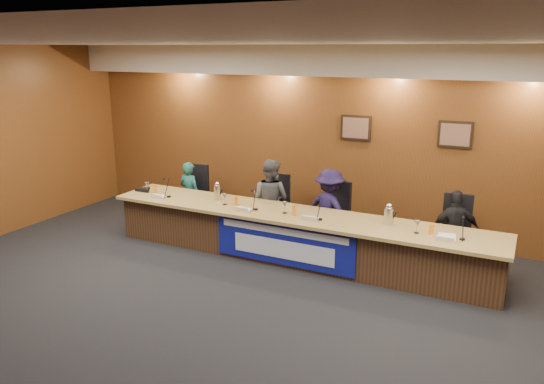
% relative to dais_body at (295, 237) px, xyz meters
% --- Properties ---
extents(floor, '(10.00, 10.00, 0.00)m').
position_rel_dais_body_xyz_m(floor, '(0.00, -2.40, -0.35)').
color(floor, black).
rests_on(floor, ground).
extents(ceiling, '(10.00, 8.00, 0.04)m').
position_rel_dais_body_xyz_m(ceiling, '(0.00, -2.40, 2.85)').
color(ceiling, silver).
rests_on(ceiling, wall_back).
extents(wall_back, '(10.00, 0.04, 3.20)m').
position_rel_dais_body_xyz_m(wall_back, '(0.00, 1.60, 1.25)').
color(wall_back, brown).
rests_on(wall_back, floor).
extents(soffit, '(10.00, 0.50, 0.50)m').
position_rel_dais_body_xyz_m(soffit, '(0.00, 1.35, 2.60)').
color(soffit, beige).
rests_on(soffit, wall_back).
extents(dais_body, '(6.00, 0.80, 0.70)m').
position_rel_dais_body_xyz_m(dais_body, '(0.00, 0.00, 0.00)').
color(dais_body, '#422A17').
rests_on(dais_body, floor).
extents(dais_top, '(6.10, 0.95, 0.05)m').
position_rel_dais_body_xyz_m(dais_top, '(0.00, -0.05, 0.38)').
color(dais_top, '#A28346').
rests_on(dais_top, dais_body).
extents(banner, '(2.20, 0.02, 0.65)m').
position_rel_dais_body_xyz_m(banner, '(0.00, -0.41, 0.03)').
color(banner, navy).
rests_on(banner, dais_body).
extents(banner_text_upper, '(2.00, 0.01, 0.10)m').
position_rel_dais_body_xyz_m(banner_text_upper, '(0.00, -0.43, 0.23)').
color(banner_text_upper, silver).
rests_on(banner_text_upper, banner).
extents(banner_text_lower, '(1.60, 0.01, 0.28)m').
position_rel_dais_body_xyz_m(banner_text_lower, '(0.00, -0.43, -0.05)').
color(banner_text_lower, silver).
rests_on(banner_text_lower, banner).
extents(wall_photo_left, '(0.52, 0.04, 0.42)m').
position_rel_dais_body_xyz_m(wall_photo_left, '(0.40, 1.57, 1.50)').
color(wall_photo_left, black).
rests_on(wall_photo_left, wall_back).
extents(wall_photo_right, '(0.52, 0.04, 0.42)m').
position_rel_dais_body_xyz_m(wall_photo_right, '(2.00, 1.57, 1.50)').
color(wall_photo_right, black).
rests_on(wall_photo_right, wall_back).
extents(panelist_a, '(0.46, 0.33, 1.18)m').
position_rel_dais_body_xyz_m(panelist_a, '(-2.37, 0.63, 0.24)').
color(panelist_a, '#1A5348').
rests_on(panelist_a, floor).
extents(panelist_b, '(0.71, 0.58, 1.38)m').
position_rel_dais_body_xyz_m(panelist_b, '(-0.74, 0.63, 0.34)').
color(panelist_b, '#525358').
rests_on(panelist_b, floor).
extents(panelist_c, '(0.96, 0.74, 1.32)m').
position_rel_dais_body_xyz_m(panelist_c, '(0.31, 0.63, 0.31)').
color(panelist_c, '#191037').
rests_on(panelist_c, floor).
extents(panelist_d, '(0.76, 0.56, 1.20)m').
position_rel_dais_body_xyz_m(panelist_d, '(2.23, 0.63, 0.25)').
color(panelist_d, black).
rests_on(panelist_d, floor).
extents(office_chair_a, '(0.53, 0.53, 0.08)m').
position_rel_dais_body_xyz_m(office_chair_a, '(-2.37, 0.73, 0.13)').
color(office_chair_a, black).
rests_on(office_chair_a, floor).
extents(office_chair_b, '(0.48, 0.48, 0.08)m').
position_rel_dais_body_xyz_m(office_chair_b, '(-0.74, 0.73, 0.13)').
color(office_chair_b, black).
rests_on(office_chair_b, floor).
extents(office_chair_c, '(0.59, 0.59, 0.08)m').
position_rel_dais_body_xyz_m(office_chair_c, '(0.31, 0.73, 0.13)').
color(office_chair_c, black).
rests_on(office_chair_c, floor).
extents(office_chair_d, '(0.53, 0.53, 0.08)m').
position_rel_dais_body_xyz_m(office_chair_d, '(2.23, 0.73, 0.13)').
color(office_chair_d, black).
rests_on(office_chair_d, floor).
extents(nameplate_a, '(0.24, 0.08, 0.10)m').
position_rel_dais_body_xyz_m(nameplate_a, '(-2.36, -0.32, 0.45)').
color(nameplate_a, white).
rests_on(nameplate_a, dais_top).
extents(microphone_a, '(0.07, 0.07, 0.02)m').
position_rel_dais_body_xyz_m(microphone_a, '(-2.22, -0.17, 0.41)').
color(microphone_a, black).
rests_on(microphone_a, dais_top).
extents(juice_glass_a, '(0.06, 0.06, 0.15)m').
position_rel_dais_body_xyz_m(juice_glass_a, '(-2.59, -0.07, 0.47)').
color(juice_glass_a, orange).
rests_on(juice_glass_a, dais_top).
extents(water_glass_a, '(0.08, 0.08, 0.18)m').
position_rel_dais_body_xyz_m(water_glass_a, '(-2.73, -0.09, 0.49)').
color(water_glass_a, silver).
rests_on(water_glass_a, dais_top).
extents(nameplate_b, '(0.24, 0.08, 0.10)m').
position_rel_dais_body_xyz_m(nameplate_b, '(-0.74, -0.34, 0.45)').
color(nameplate_b, white).
rests_on(nameplate_b, dais_top).
extents(microphone_b, '(0.07, 0.07, 0.02)m').
position_rel_dais_body_xyz_m(microphone_b, '(-0.59, -0.16, 0.41)').
color(microphone_b, black).
rests_on(microphone_b, dais_top).
extents(juice_glass_b, '(0.06, 0.06, 0.15)m').
position_rel_dais_body_xyz_m(juice_glass_b, '(-0.99, -0.06, 0.47)').
color(juice_glass_b, orange).
rests_on(juice_glass_b, dais_top).
extents(water_glass_b, '(0.08, 0.08, 0.18)m').
position_rel_dais_body_xyz_m(water_glass_b, '(-1.16, -0.13, 0.49)').
color(water_glass_b, silver).
rests_on(water_glass_b, dais_top).
extents(nameplate_c, '(0.24, 0.08, 0.10)m').
position_rel_dais_body_xyz_m(nameplate_c, '(0.35, -0.29, 0.45)').
color(nameplate_c, white).
rests_on(nameplate_c, dais_top).
extents(microphone_c, '(0.07, 0.07, 0.02)m').
position_rel_dais_body_xyz_m(microphone_c, '(0.47, -0.18, 0.41)').
color(microphone_c, black).
rests_on(microphone_c, dais_top).
extents(juice_glass_c, '(0.06, 0.06, 0.15)m').
position_rel_dais_body_xyz_m(juice_glass_c, '(0.04, -0.13, 0.47)').
color(juice_glass_c, orange).
rests_on(juice_glass_c, dais_top).
extents(water_glass_c, '(0.08, 0.08, 0.18)m').
position_rel_dais_body_xyz_m(water_glass_c, '(-0.12, -0.12, 0.49)').
color(water_glass_c, silver).
rests_on(water_glass_c, dais_top).
extents(nameplate_d, '(0.24, 0.08, 0.10)m').
position_rel_dais_body_xyz_m(nameplate_d, '(2.23, -0.31, 0.45)').
color(nameplate_d, white).
rests_on(nameplate_d, dais_top).
extents(microphone_d, '(0.07, 0.07, 0.02)m').
position_rel_dais_body_xyz_m(microphone_d, '(2.42, -0.12, 0.41)').
color(microphone_d, black).
rests_on(microphone_d, dais_top).
extents(juice_glass_d, '(0.06, 0.06, 0.15)m').
position_rel_dais_body_xyz_m(juice_glass_d, '(2.02, -0.08, 0.47)').
color(juice_glass_d, orange).
rests_on(juice_glass_d, dais_top).
extents(water_glass_d, '(0.08, 0.08, 0.18)m').
position_rel_dais_body_xyz_m(water_glass_d, '(1.84, -0.13, 0.49)').
color(water_glass_d, silver).
rests_on(water_glass_d, dais_top).
extents(carafe_left, '(0.11, 0.11, 0.25)m').
position_rel_dais_body_xyz_m(carafe_left, '(-1.41, 0.06, 0.52)').
color(carafe_left, silver).
rests_on(carafe_left, dais_top).
extents(carafe_right, '(0.13, 0.13, 0.24)m').
position_rel_dais_body_xyz_m(carafe_right, '(1.40, 0.06, 0.52)').
color(carafe_right, silver).
rests_on(carafe_right, dais_top).
extents(speakerphone, '(0.32, 0.32, 0.05)m').
position_rel_dais_body_xyz_m(speakerphone, '(-2.84, -0.05, 0.43)').
color(speakerphone, black).
rests_on(speakerphone, dais_top).
extents(paper_stack, '(0.26, 0.33, 0.01)m').
position_rel_dais_body_xyz_m(paper_stack, '(2.22, -0.10, 0.40)').
color(paper_stack, white).
rests_on(paper_stack, dais_top).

